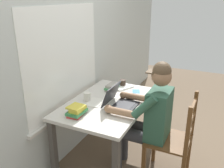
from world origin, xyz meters
TOP-DOWN VIEW (x-y plane):
  - ground_plane at (0.00, 0.00)m, footprint 8.00×8.00m
  - back_wall at (-0.00, 0.48)m, footprint 6.00×0.08m
  - desk at (0.00, 0.00)m, footprint 1.23×0.80m
  - seated_person at (-0.07, -0.48)m, footprint 0.50×0.60m
  - wooden_chair at (-0.07, -0.76)m, footprint 0.42×0.42m
  - laptop at (-0.05, -0.15)m, footprint 0.33×0.31m
  - computer_mouse at (0.17, -0.19)m, footprint 0.06×0.10m
  - coffee_mug_white at (-0.09, 0.22)m, footprint 0.11×0.08m
  - coffee_mug_dark at (0.50, 0.04)m, footprint 0.12×0.08m
  - book_stack_main at (-0.42, 0.14)m, footprint 0.21×0.16m
  - book_stack_side at (0.32, 0.11)m, footprint 0.20×0.17m
  - paper_pile_near_laptop at (-0.00, -0.04)m, footprint 0.24×0.22m
  - paper_pile_back_corner at (-0.10, 0.12)m, footprint 0.25×0.18m
  - paper_pile_side at (0.45, 0.02)m, footprint 0.28×0.24m
  - landscape_photo_print at (0.41, -0.17)m, footprint 0.15×0.13m

SIDE VIEW (x-z plane):
  - ground_plane at x=0.00m, z-range 0.00..0.00m
  - wooden_chair at x=-0.07m, z-range -0.01..0.93m
  - desk at x=0.00m, z-range 0.26..0.96m
  - seated_person at x=-0.07m, z-range 0.06..1.30m
  - landscape_photo_print at x=0.41m, z-range 0.70..0.71m
  - paper_pile_near_laptop at x=0.00m, z-range 0.70..0.71m
  - paper_pile_back_corner at x=-0.10m, z-range 0.70..0.71m
  - paper_pile_side at x=0.45m, z-range 0.70..0.72m
  - computer_mouse at x=0.17m, z-range 0.70..0.74m
  - book_stack_side at x=0.32m, z-range 0.70..0.78m
  - coffee_mug_dark at x=0.50m, z-range 0.70..0.79m
  - book_stack_main at x=-0.42m, z-range 0.70..0.80m
  - coffee_mug_white at x=-0.09m, z-range 0.70..0.80m
  - laptop at x=-0.05m, z-range 0.64..0.87m
  - back_wall at x=0.00m, z-range -0.01..2.59m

